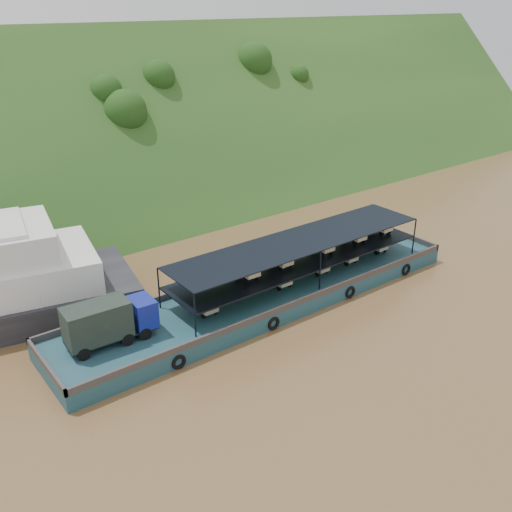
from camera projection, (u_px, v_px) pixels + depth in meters
ground at (298, 298)px, 46.51m from camera, size 160.00×160.00×0.00m
hillside at (111, 190)px, 72.55m from camera, size 140.00×39.60×39.60m
cargo_barge at (258, 294)px, 44.83m from camera, size 35.00×7.18×4.54m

